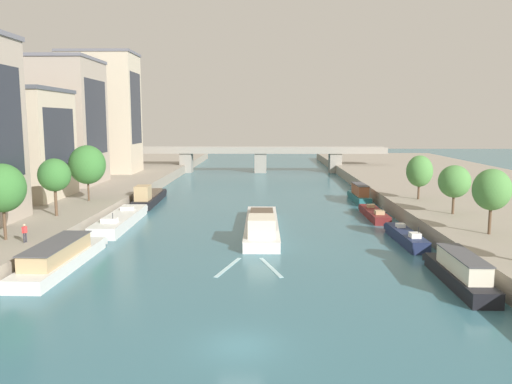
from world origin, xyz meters
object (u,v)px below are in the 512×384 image
moored_boat_left_gap_after (121,220)px  tree_right_midway (492,190)px  moored_boat_left_near (60,257)px  bridge_far (261,156)px  moored_boat_right_near (460,272)px  barge_midriver (262,225)px  moored_boat_right_downstream (359,194)px  person_on_quay (25,232)px  moored_boat_right_upstream (406,236)px  moored_boat_left_midway (149,197)px  tree_right_third (420,171)px  tree_right_nearest (454,182)px  tree_left_distant (54,175)px  tree_left_end_of_row (87,165)px  tree_left_midway (2,188)px  moored_boat_right_gap_after (374,214)px

moored_boat_left_gap_after → tree_right_midway: 40.39m
moored_boat_left_near → bridge_far: size_ratio=0.25×
moored_boat_right_near → barge_midriver: bearing=130.2°
moored_boat_right_downstream → tree_right_midway: bearing=-78.1°
barge_midriver → moored_boat_right_near: 23.48m
bridge_far → person_on_quay: bearing=-103.8°
moored_boat_left_gap_after → tree_right_midway: (38.08, -12.35, 5.40)m
moored_boat_right_upstream → moored_boat_left_midway: bearing=143.0°
barge_midriver → tree_right_third: tree_right_third is taller
barge_midriver → moored_boat_left_gap_after: 17.22m
moored_boat_right_upstream → tree_right_nearest: 10.30m
moored_boat_right_downstream → tree_left_distant: size_ratio=1.59×
barge_midriver → bridge_far: (-0.94, 66.37, 3.00)m
moored_boat_right_near → moored_boat_right_downstream: 39.89m
barge_midriver → person_on_quay: 24.17m
moored_boat_left_near → tree_left_end_of_row: bearing=103.9°
tree_left_end_of_row → person_on_quay: tree_left_end_of_row is taller
moored_boat_left_gap_after → tree_left_midway: tree_left_midway is taller
moored_boat_left_midway → person_on_quay: 32.78m
moored_boat_left_near → person_on_quay: size_ratio=9.20×
tree_left_distant → tree_right_third: bearing=16.4°
moored_boat_right_near → moored_boat_right_upstream: size_ratio=1.09×
tree_right_nearest → moored_boat_right_near: bearing=-108.2°
tree_right_midway → person_on_quay: (-41.65, -4.12, -3.24)m
moored_boat_right_gap_after → tree_left_midway: tree_left_midway is taller
tree_left_midway → moored_boat_left_gap_after: bearing=69.5°
tree_left_distant → person_on_quay: 13.19m
moored_boat_right_near → moored_boat_right_upstream: 13.67m
tree_left_end_of_row → tree_right_nearest: (44.51, -8.68, -1.06)m
tree_left_distant → tree_right_third: tree_left_distant is taller
tree_right_nearest → barge_midriver: bearing=-175.7°
moored_boat_left_near → tree_left_midway: tree_left_midway is taller
bridge_far → moored_boat_left_near: bearing=-101.2°
moored_boat_right_downstream → tree_right_midway: size_ratio=1.66×
moored_boat_left_midway → bridge_far: bearing=70.9°
moored_boat_right_gap_after → tree_right_midway: tree_right_midway is taller
tree_right_nearest → moored_boat_left_midway: bearing=154.9°
moored_boat_left_midway → tree_right_midway: bearing=-36.5°
moored_boat_left_gap_after → moored_boat_right_gap_after: (31.16, 5.46, -0.13)m
moored_boat_left_near → tree_right_midway: bearing=8.2°
tree_right_third → bridge_far: 58.17m
moored_boat_left_gap_after → moored_boat_right_near: size_ratio=1.43×
tree_left_end_of_row → bridge_far: tree_left_end_of_row is taller
moored_boat_left_midway → tree_left_midway: (-5.49, -31.59, 5.55)m
moored_boat_right_near → person_on_quay: (-35.57, 5.11, 1.77)m
moored_boat_right_downstream → moored_boat_left_near: bearing=-131.2°
moored_boat_left_gap_after → moored_boat_right_downstream: 36.51m
person_on_quay → moored_boat_right_gap_after: bearing=32.3°
moored_boat_right_upstream → tree_right_midway: tree_right_midway is taller
barge_midriver → tree_left_end_of_row: tree_left_end_of_row is taller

